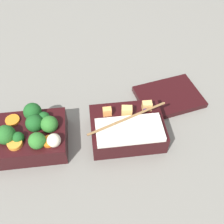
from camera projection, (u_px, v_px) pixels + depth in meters
ground_plane at (79, 139)px, 0.64m from camera, size 3.00×3.00×0.00m
bento_tray_vegetable at (30, 136)px, 0.60m from camera, size 0.17×0.13×0.08m
bento_tray_rice at (127, 128)px, 0.62m from camera, size 0.19×0.13×0.08m
bento_lid at (169, 97)px, 0.72m from camera, size 0.19×0.16×0.02m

